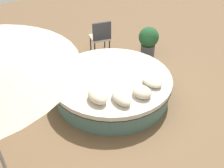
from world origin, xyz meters
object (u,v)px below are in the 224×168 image
at_px(throw_pillow_3, 152,81).
at_px(planter, 148,40).
at_px(throw_pillow_1, 121,98).
at_px(throw_pillow_0, 97,96).
at_px(patio_chair, 101,35).
at_px(throw_pillow_2, 142,92).
at_px(round_bed, 112,86).

distance_m(throw_pillow_3, planter, 2.12).
bearing_deg(planter, throw_pillow_1, -50.26).
xyz_separation_m(throw_pillow_0, planter, (-1.52, 2.51, -0.13)).
bearing_deg(throw_pillow_1, planter, 129.74).
bearing_deg(planter, patio_chair, -129.81).
bearing_deg(throw_pillow_2, round_bed, -171.74).
relative_size(throw_pillow_1, planter, 0.59).
bearing_deg(throw_pillow_1, throw_pillow_3, 97.98).
distance_m(throw_pillow_2, planter, 2.53).
relative_size(throw_pillow_1, throw_pillow_2, 1.22).
bearing_deg(planter, throw_pillow_3, -37.75).
relative_size(throw_pillow_2, planter, 0.48).
relative_size(round_bed, patio_chair, 2.67).
bearing_deg(patio_chair, throw_pillow_0, -109.60).
xyz_separation_m(throw_pillow_0, throw_pillow_1, (0.28, 0.35, -0.02)).
height_order(throw_pillow_2, planter, planter).
bearing_deg(round_bed, throw_pillow_1, -21.65).
bearing_deg(patio_chair, throw_pillow_1, -100.74).
relative_size(round_bed, throw_pillow_0, 5.28).
relative_size(throw_pillow_0, patio_chair, 0.51).
distance_m(throw_pillow_2, throw_pillow_3, 0.45).
height_order(throw_pillow_0, throw_pillow_2, throw_pillow_0).
distance_m(patio_chair, planter, 1.34).
bearing_deg(throw_pillow_2, throw_pillow_3, 114.08).
relative_size(throw_pillow_2, patio_chair, 0.42).
distance_m(throw_pillow_1, patio_chair, 2.89).
bearing_deg(throw_pillow_1, patio_chair, 156.86).
xyz_separation_m(throw_pillow_1, patio_chair, (-2.65, 1.13, -0.04)).
height_order(patio_chair, planter, patio_chair).
xyz_separation_m(patio_chair, planter, (0.86, 1.03, -0.07)).
height_order(throw_pillow_1, throw_pillow_3, throw_pillow_1).
distance_m(round_bed, patio_chair, 2.04).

